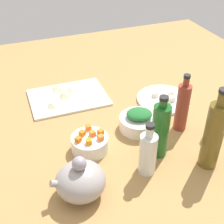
{
  "coord_description": "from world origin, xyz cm",
  "views": [
    {
      "loc": [
        34.99,
        91.75,
        77.4
      ],
      "look_at": [
        0.0,
        0.0,
        8.0
      ],
      "focal_mm": 49.88,
      "sensor_mm": 36.0,
      "label": 1
    }
  ],
  "objects_px": {
    "bottle_1": "(182,107)",
    "bottle_3": "(160,130)",
    "bowl_carrots": "(90,143)",
    "bottle_0": "(214,135)",
    "drinking_glass_1": "(216,123)",
    "bottle_2": "(148,153)",
    "cutting_board": "(68,97)",
    "bowl_greens": "(139,123)",
    "teapot": "(80,181)",
    "plate_tofu": "(163,99)"
  },
  "relations": [
    {
      "from": "bottle_1",
      "to": "bottle_3",
      "type": "xyz_separation_m",
      "value": [
        0.14,
        0.1,
        0.0
      ]
    },
    {
      "from": "bowl_carrots",
      "to": "bottle_1",
      "type": "height_order",
      "value": "bottle_1"
    },
    {
      "from": "bowl_carrots",
      "to": "bottle_1",
      "type": "distance_m",
      "value": 0.37
    },
    {
      "from": "bottle_0",
      "to": "drinking_glass_1",
      "type": "height_order",
      "value": "bottle_0"
    },
    {
      "from": "bowl_carrots",
      "to": "bottle_2",
      "type": "distance_m",
      "value": 0.22
    },
    {
      "from": "cutting_board",
      "to": "bottle_1",
      "type": "distance_m",
      "value": 0.51
    },
    {
      "from": "bowl_greens",
      "to": "teapot",
      "type": "bearing_deg",
      "value": 37.78
    },
    {
      "from": "cutting_board",
      "to": "bottle_3",
      "type": "relative_size",
      "value": 1.43
    },
    {
      "from": "teapot",
      "to": "bottle_2",
      "type": "height_order",
      "value": "bottle_2"
    },
    {
      "from": "teapot",
      "to": "drinking_glass_1",
      "type": "distance_m",
      "value": 0.55
    },
    {
      "from": "bottle_2",
      "to": "bottle_3",
      "type": "distance_m",
      "value": 0.1
    },
    {
      "from": "bottle_0",
      "to": "bottle_2",
      "type": "distance_m",
      "value": 0.21
    },
    {
      "from": "bottle_1",
      "to": "bottle_2",
      "type": "bearing_deg",
      "value": 36.21
    },
    {
      "from": "bottle_0",
      "to": "bottle_1",
      "type": "bearing_deg",
      "value": -94.11
    },
    {
      "from": "bowl_greens",
      "to": "bottle_1",
      "type": "height_order",
      "value": "bottle_1"
    },
    {
      "from": "bowl_greens",
      "to": "teapot",
      "type": "relative_size",
      "value": 0.9
    },
    {
      "from": "bottle_0",
      "to": "drinking_glass_1",
      "type": "bearing_deg",
      "value": -132.72
    },
    {
      "from": "bottle_0",
      "to": "bottle_3",
      "type": "xyz_separation_m",
      "value": [
        0.13,
        -0.11,
        -0.02
      ]
    },
    {
      "from": "bowl_greens",
      "to": "bottle_0",
      "type": "xyz_separation_m",
      "value": [
        -0.13,
        0.26,
        0.1
      ]
    },
    {
      "from": "drinking_glass_1",
      "to": "plate_tofu",
      "type": "bearing_deg",
      "value": -76.86
    },
    {
      "from": "plate_tofu",
      "to": "cutting_board",
      "type": "bearing_deg",
      "value": -22.97
    },
    {
      "from": "teapot",
      "to": "cutting_board",
      "type": "bearing_deg",
      "value": -100.14
    },
    {
      "from": "bowl_carrots",
      "to": "bottle_1",
      "type": "bearing_deg",
      "value": 179.24
    },
    {
      "from": "drinking_glass_1",
      "to": "bottle_3",
      "type": "bearing_deg",
      "value": 4.38
    },
    {
      "from": "bowl_greens",
      "to": "bottle_3",
      "type": "height_order",
      "value": "bottle_3"
    },
    {
      "from": "teapot",
      "to": "bottle_0",
      "type": "relative_size",
      "value": 0.57
    },
    {
      "from": "plate_tofu",
      "to": "bottle_1",
      "type": "bearing_deg",
      "value": 79.43
    },
    {
      "from": "cutting_board",
      "to": "bottle_2",
      "type": "xyz_separation_m",
      "value": [
        -0.13,
        0.52,
        0.07
      ]
    },
    {
      "from": "cutting_board",
      "to": "plate_tofu",
      "type": "height_order",
      "value": "plate_tofu"
    },
    {
      "from": "bottle_0",
      "to": "bowl_carrots",
      "type": "bearing_deg",
      "value": -30.98
    },
    {
      "from": "cutting_board",
      "to": "teapot",
      "type": "height_order",
      "value": "teapot"
    },
    {
      "from": "bowl_greens",
      "to": "bottle_2",
      "type": "distance_m",
      "value": 0.23
    },
    {
      "from": "cutting_board",
      "to": "drinking_glass_1",
      "type": "height_order",
      "value": "drinking_glass_1"
    },
    {
      "from": "bowl_carrots",
      "to": "drinking_glass_1",
      "type": "xyz_separation_m",
      "value": [
        -0.46,
        0.08,
        0.03
      ]
    },
    {
      "from": "cutting_board",
      "to": "bottle_0",
      "type": "xyz_separation_m",
      "value": [
        -0.33,
        0.56,
        0.12
      ]
    },
    {
      "from": "bottle_3",
      "to": "drinking_glass_1",
      "type": "distance_m",
      "value": 0.25
    },
    {
      "from": "cutting_board",
      "to": "plate_tofu",
      "type": "xyz_separation_m",
      "value": [
        -0.38,
        0.16,
        0.0
      ]
    },
    {
      "from": "plate_tofu",
      "to": "bottle_0",
      "type": "distance_m",
      "value": 0.42
    },
    {
      "from": "bowl_carrots",
      "to": "bottle_0",
      "type": "distance_m",
      "value": 0.41
    },
    {
      "from": "bottle_0",
      "to": "plate_tofu",
      "type": "bearing_deg",
      "value": -97.3
    },
    {
      "from": "teapot",
      "to": "bottle_3",
      "type": "relative_size",
      "value": 0.71
    },
    {
      "from": "cutting_board",
      "to": "bottle_1",
      "type": "bearing_deg",
      "value": 134.25
    },
    {
      "from": "bowl_carrots",
      "to": "bottle_2",
      "type": "xyz_separation_m",
      "value": [
        -0.14,
        0.17,
        0.05
      ]
    },
    {
      "from": "bottle_0",
      "to": "drinking_glass_1",
      "type": "xyz_separation_m",
      "value": [
        -0.11,
        -0.12,
        -0.07
      ]
    },
    {
      "from": "plate_tofu",
      "to": "bowl_carrots",
      "type": "height_order",
      "value": "bowl_carrots"
    },
    {
      "from": "cutting_board",
      "to": "bowl_greens",
      "type": "relative_size",
      "value": 2.23
    },
    {
      "from": "plate_tofu",
      "to": "teapot",
      "type": "xyz_separation_m",
      "value": [
        0.48,
        0.37,
        0.05
      ]
    },
    {
      "from": "bowl_greens",
      "to": "bottle_3",
      "type": "xyz_separation_m",
      "value": [
        -0.0,
        0.15,
        0.08
      ]
    },
    {
      "from": "drinking_glass_1",
      "to": "bowl_greens",
      "type": "bearing_deg",
      "value": -28.03
    },
    {
      "from": "bottle_3",
      "to": "teapot",
      "type": "bearing_deg",
      "value": 14.61
    }
  ]
}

